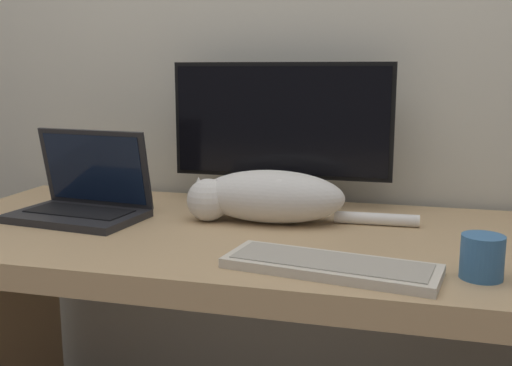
{
  "coord_description": "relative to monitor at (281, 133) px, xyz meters",
  "views": [
    {
      "loc": [
        0.4,
        -1.02,
        1.15
      ],
      "look_at": [
        0.04,
        0.35,
        0.88
      ],
      "focal_mm": 42.0,
      "sensor_mm": 36.0,
      "label": 1
    }
  ],
  "objects": [
    {
      "name": "wall_back",
      "position": [
        -0.03,
        0.18,
        0.33
      ],
      "size": [
        6.4,
        0.06,
        2.6
      ],
      "color": "beige",
      "rests_on": "ground_plane"
    },
    {
      "name": "laptop",
      "position": [
        -0.49,
        -0.26,
        -0.17
      ],
      "size": [
        0.37,
        0.26,
        0.24
      ],
      "rotation": [
        0.0,
        0.0,
        -0.12
      ],
      "color": "#232326",
      "rests_on": "desk"
    },
    {
      "name": "coffee_mug",
      "position": [
        0.51,
        -0.5,
        -0.18
      ],
      "size": [
        0.08,
        0.08,
        0.09
      ],
      "color": "teal",
      "rests_on": "desk"
    },
    {
      "name": "external_keyboard",
      "position": [
        0.22,
        -0.53,
        -0.21
      ],
      "size": [
        0.45,
        0.21,
        0.02
      ],
      "rotation": [
        0.0,
        0.0,
        -0.16
      ],
      "color": "beige",
      "rests_on": "desk"
    },
    {
      "name": "desk",
      "position": [
        -0.03,
        -0.27,
        -0.37
      ],
      "size": [
        1.68,
        0.78,
        0.75
      ],
      "color": "tan",
      "rests_on": "ground_plane"
    },
    {
      "name": "monitor",
      "position": [
        0.0,
        0.0,
        0.0
      ],
      "size": [
        0.64,
        0.22,
        0.42
      ],
      "color": "black",
      "rests_on": "desk"
    },
    {
      "name": "cat",
      "position": [
        0.0,
        -0.18,
        -0.15
      ],
      "size": [
        0.61,
        0.18,
        0.14
      ],
      "rotation": [
        0.0,
        0.0,
        0.04
      ],
      "color": "silver",
      "rests_on": "desk"
    }
  ]
}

